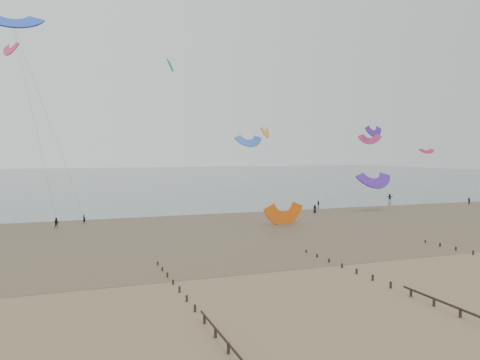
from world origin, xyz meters
The scene contains 6 objects.
ground centered at (0.00, 0.00, 0.00)m, with size 500.00×500.00×0.00m, color brown.
sea_and_shore centered at (-4.08, 34.40, 0.01)m, with size 500.00×665.00×0.03m.
kitesurfer_lead centered at (-20.48, 45.88, 0.75)m, with size 0.55×0.36×1.50m, color black.
kitesurfers centered at (24.14, 50.67, 0.86)m, with size 111.91×17.71×1.81m.
grounded_kite centered at (11.59, 33.94, 0.00)m, with size 7.22×3.78×5.50m, color #F75F0F, non-canonical shape.
kites_airborne centered at (-6.79, 89.75, 21.23)m, with size 226.79×99.10×43.40m.
Camera 1 is at (-22.83, -37.70, 12.10)m, focal length 35.00 mm.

